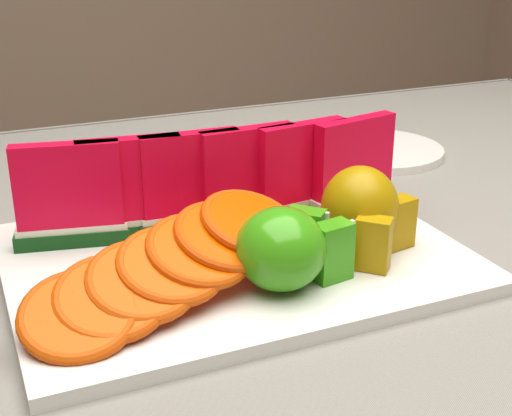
# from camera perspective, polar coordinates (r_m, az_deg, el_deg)

# --- Properties ---
(table) EXTENTS (1.40, 0.90, 0.75)m
(table) POSITION_cam_1_polar(r_m,az_deg,el_deg) (0.74, 0.43, -10.44)
(table) COLOR #4E2A19
(table) RESTS_ON ground
(tablecloth) EXTENTS (1.53, 1.03, 0.20)m
(tablecloth) POSITION_cam_1_polar(r_m,az_deg,el_deg) (0.71, 0.44, -6.15)
(tablecloth) COLOR slate
(tablecloth) RESTS_ON table
(platter) EXTENTS (0.40, 0.30, 0.01)m
(platter) POSITION_cam_1_polar(r_m,az_deg,el_deg) (0.65, -1.76, -3.95)
(platter) COLOR silver
(platter) RESTS_ON tablecloth
(apple_cluster) EXTENTS (0.11, 0.09, 0.07)m
(apple_cluster) POSITION_cam_1_polar(r_m,az_deg,el_deg) (0.58, 2.54, -3.22)
(apple_cluster) COLOR #298B15
(apple_cluster) RESTS_ON platter
(pear_cluster) EXTENTS (0.10, 0.10, 0.08)m
(pear_cluster) POSITION_cam_1_polar(r_m,az_deg,el_deg) (0.64, 8.54, -0.27)
(pear_cluster) COLOR #A88B09
(pear_cluster) RESTS_ON platter
(side_plate) EXTENTS (0.20, 0.20, 0.01)m
(side_plate) POSITION_cam_1_polar(r_m,az_deg,el_deg) (0.97, 9.53, 4.57)
(side_plate) COLOR silver
(side_plate) RESTS_ON tablecloth
(watermelon_row) EXTENTS (0.39, 0.07, 0.10)m
(watermelon_row) POSITION_cam_1_polar(r_m,az_deg,el_deg) (0.68, -2.94, 2.10)
(watermelon_row) COLOR #0F340A
(watermelon_row) RESTS_ON platter
(orange_fan_front) EXTENTS (0.27, 0.16, 0.07)m
(orange_fan_front) POSITION_cam_1_polar(r_m,az_deg,el_deg) (0.56, -6.77, -4.54)
(orange_fan_front) COLOR #EB3000
(orange_fan_front) RESTS_ON platter
(orange_fan_back) EXTENTS (0.33, 0.10, 0.04)m
(orange_fan_back) POSITION_cam_1_polar(r_m,az_deg,el_deg) (0.76, -5.05, 1.92)
(orange_fan_back) COLOR #EB3000
(orange_fan_back) RESTS_ON platter
(tangerine_segments) EXTENTS (0.22, 0.07, 0.02)m
(tangerine_segments) POSITION_cam_1_polar(r_m,az_deg,el_deg) (0.66, -1.08, -1.85)
(tangerine_segments) COLOR orange
(tangerine_segments) RESTS_ON platter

